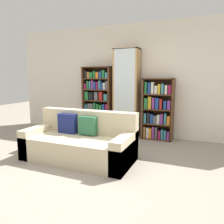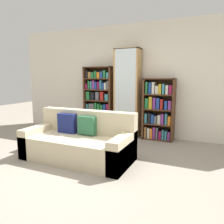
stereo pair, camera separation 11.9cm
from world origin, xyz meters
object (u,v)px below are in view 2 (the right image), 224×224
at_px(bookshelf_right, 158,110).
at_px(wine_bottle, 129,139).
at_px(display_cabinet, 128,94).
at_px(couch, 79,143).
at_px(bookshelf_left, 99,101).

distance_m(bookshelf_right, wine_bottle, 1.01).
bearing_deg(display_cabinet, wine_bottle, -66.75).
relative_size(couch, bookshelf_right, 1.35).
relative_size(couch, bookshelf_left, 1.13).
relative_size(couch, wine_bottle, 5.11).
xyz_separation_m(display_cabinet, wine_bottle, (0.31, -0.73, -0.89)).
bearing_deg(display_cabinet, couch, -98.29).
bearing_deg(wine_bottle, couch, -118.68).
bearing_deg(bookshelf_left, couch, -73.57).
relative_size(display_cabinet, wine_bottle, 5.61).
bearing_deg(bookshelf_left, wine_bottle, -34.13).
bearing_deg(couch, wine_bottle, 61.32).
height_order(couch, wine_bottle, couch).
bearing_deg(display_cabinet, bookshelf_left, 178.83).
relative_size(bookshelf_left, wine_bottle, 4.53).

